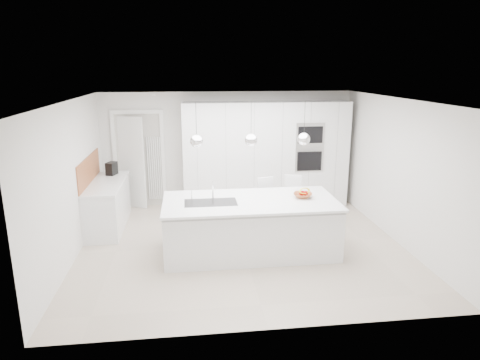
{
  "coord_description": "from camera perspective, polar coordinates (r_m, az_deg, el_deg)",
  "views": [
    {
      "loc": [
        -0.88,
        -6.86,
        3.01
      ],
      "look_at": [
        0.0,
        0.3,
        1.1
      ],
      "focal_mm": 32.0,
      "sensor_mm": 36.0,
      "label": 1
    }
  ],
  "objects": [
    {
      "name": "bar_stool_right",
      "position": [
        8.19,
        7.22,
        -3.07
      ],
      "size": [
        0.46,
        0.55,
        1.02
      ],
      "primitive_type": null,
      "rotation": [
        0.0,
        0.0,
        -0.3
      ],
      "color": "white",
      "rests_on": "floor"
    },
    {
      "name": "pendant_mid",
      "position": [
        6.72,
        1.48,
        5.33
      ],
      "size": [
        0.2,
        0.2,
        0.2
      ],
      "primitive_type": "sphere",
      "color": "white",
      "rests_on": "ceiling"
    },
    {
      "name": "bar_stool_left",
      "position": [
        7.94,
        3.53,
        -3.53
      ],
      "size": [
        0.47,
        0.55,
        1.03
      ],
      "primitive_type": null,
      "rotation": [
        0.0,
        0.0,
        0.33
      ],
      "color": "white",
      "rests_on": "floor"
    },
    {
      "name": "espresso_machine",
      "position": [
        9.0,
        -16.74,
        1.48
      ],
      "size": [
        0.23,
        0.28,
        0.26
      ],
      "primitive_type": "cube",
      "rotation": [
        0.0,
        0.0,
        -0.35
      ],
      "color": "black",
      "rests_on": "left_worktop"
    },
    {
      "name": "hallway_door",
      "position": [
        9.59,
        -14.77,
        2.26
      ],
      "size": [
        0.76,
        0.38,
        2.0
      ],
      "primitive_type": "cube",
      "rotation": [
        0.0,
        0.0,
        -0.44
      ],
      "color": "white",
      "rests_on": "floor"
    },
    {
      "name": "banana_bunch",
      "position": [
        7.18,
        8.59,
        -1.45
      ],
      "size": [
        0.24,
        0.17,
        0.21
      ],
      "primitive_type": "torus",
      "rotation": [
        1.22,
        0.0,
        0.35
      ],
      "color": "yellow",
      "rests_on": "fruit_bowl"
    },
    {
      "name": "left_worktop",
      "position": [
        8.48,
        -17.43,
        -0.41
      ],
      "size": [
        0.62,
        1.82,
        0.04
      ],
      "primitive_type": "cube",
      "color": "white",
      "rests_on": "left_base_cabinets"
    },
    {
      "name": "apple_a",
      "position": [
        7.22,
        8.36,
        -1.73
      ],
      "size": [
        0.08,
        0.08,
        0.08
      ],
      "primitive_type": "sphere",
      "color": "#A30706",
      "rests_on": "fruit_bowl"
    },
    {
      "name": "wall_back",
      "position": [
        9.56,
        -1.61,
        4.22
      ],
      "size": [
        5.5,
        0.0,
        5.5
      ],
      "primitive_type": "plane",
      "rotation": [
        1.57,
        0.0,
        0.0
      ],
      "color": "silver",
      "rests_on": "ground"
    },
    {
      "name": "ceiling",
      "position": [
        6.93,
        0.31,
        10.61
      ],
      "size": [
        5.5,
        5.5,
        0.0
      ],
      "primitive_type": "plane",
      "rotation": [
        3.14,
        0.0,
        0.0
      ],
      "color": "white",
      "rests_on": "wall_back"
    },
    {
      "name": "island_worktop",
      "position": [
        7.01,
        1.36,
        -2.85
      ],
      "size": [
        2.84,
        1.4,
        0.04
      ],
      "primitive_type": "cube",
      "color": "white",
      "rests_on": "island_base"
    },
    {
      "name": "floor",
      "position": [
        7.54,
        0.28,
        -8.69
      ],
      "size": [
        5.5,
        5.5,
        0.0
      ],
      "primitive_type": "plane",
      "color": "#BAA793",
      "rests_on": "ground"
    },
    {
      "name": "pendant_left",
      "position": [
        6.65,
        -5.81,
        5.15
      ],
      "size": [
        0.2,
        0.2,
        0.2
      ],
      "primitive_type": "sphere",
      "color": "white",
      "rests_on": "ceiling"
    },
    {
      "name": "oak_backsplash",
      "position": [
        8.48,
        -19.49,
        1.29
      ],
      "size": [
        0.02,
        1.8,
        0.5
      ],
      "primitive_type": "cube",
      "color": "#A35C33",
      "rests_on": "wall_left"
    },
    {
      "name": "island_base",
      "position": [
        7.12,
        1.4,
        -6.43
      ],
      "size": [
        2.8,
        1.2,
        0.86
      ],
      "primitive_type": "cube",
      "color": "white",
      "rests_on": "floor"
    },
    {
      "name": "island_sink",
      "position": [
        6.92,
        -3.92,
        -3.65
      ],
      "size": [
        0.84,
        0.44,
        0.18
      ],
      "primitive_type": null,
      "color": "#3F3F42",
      "rests_on": "island_worktop"
    },
    {
      "name": "pendant_right",
      "position": [
        6.9,
        8.51,
        5.41
      ],
      "size": [
        0.2,
        0.2,
        0.2
      ],
      "primitive_type": "sphere",
      "color": "white",
      "rests_on": "ceiling"
    },
    {
      "name": "wall_left",
      "position": [
        7.32,
        -21.57,
        -0.13
      ],
      "size": [
        0.0,
        5.0,
        5.0
      ],
      "primitive_type": "plane",
      "rotation": [
        1.57,
        0.0,
        1.57
      ],
      "color": "silver",
      "rests_on": "ground"
    },
    {
      "name": "oven_stack",
      "position": [
        9.27,
        9.3,
        4.32
      ],
      "size": [
        0.62,
        0.04,
        1.05
      ],
      "primitive_type": null,
      "color": "#A5A5A8",
      "rests_on": "tall_cabinets"
    },
    {
      "name": "apple_b",
      "position": [
        7.22,
        8.72,
        -1.75
      ],
      "size": [
        0.08,
        0.08,
        0.08
      ],
      "primitive_type": "sphere",
      "color": "#A30706",
      "rests_on": "fruit_bowl"
    },
    {
      "name": "doorway_frame",
      "position": [
        9.6,
        -13.26,
        2.49
      ],
      "size": [
        1.11,
        0.08,
        2.13
      ],
      "primitive_type": null,
      "color": "white",
      "rests_on": "floor"
    },
    {
      "name": "island_tap",
      "position": [
        7.05,
        -3.64,
        -1.35
      ],
      "size": [
        0.02,
        0.02,
        0.3
      ],
      "primitive_type": "cylinder",
      "color": "white",
      "rests_on": "island_worktop"
    },
    {
      "name": "fruit_bowl",
      "position": [
        7.21,
        8.37,
        -2.04
      ],
      "size": [
        0.39,
        0.39,
        0.08
      ],
      "primitive_type": "imported",
      "rotation": [
        0.0,
        0.0,
        -0.31
      ],
      "color": "#A35C33",
      "rests_on": "island_worktop"
    },
    {
      "name": "apple_extra_3",
      "position": [
        7.26,
        8.18,
        -1.69
      ],
      "size": [
        0.07,
        0.07,
        0.07
      ],
      "primitive_type": "sphere",
      "color": "#A30706",
      "rests_on": "fruit_bowl"
    },
    {
      "name": "left_base_cabinets",
      "position": [
        8.61,
        -17.2,
        -3.3
      ],
      "size": [
        0.6,
        1.8,
        0.86
      ],
      "primitive_type": "cube",
      "color": "white",
      "rests_on": "floor"
    },
    {
      "name": "tall_cabinets",
      "position": [
        9.4,
        3.44,
        3.39
      ],
      "size": [
        3.6,
        0.6,
        2.3
      ],
      "primitive_type": "cube",
      "color": "white",
      "rests_on": "floor"
    },
    {
      "name": "radiator",
      "position": [
        9.6,
        -11.31,
        1.53
      ],
      "size": [
        0.32,
        0.04,
        1.4
      ],
      "primitive_type": null,
      "color": "white",
      "rests_on": "floor"
    },
    {
      "name": "apple_c",
      "position": [
        7.21,
        8.17,
        -1.75
      ],
      "size": [
        0.08,
        0.08,
        0.08
      ],
      "primitive_type": "sphere",
      "color": "#A30706",
      "rests_on": "fruit_bowl"
    }
  ]
}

